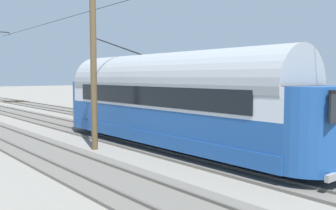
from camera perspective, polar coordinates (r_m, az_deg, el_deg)
ground_plane at (r=20.58m, az=-8.87°, el=-4.75°), size 220.00×220.00×0.00m
track_streetcar_siding at (r=23.38m, az=0.20°, el=-3.46°), size 2.80×80.00×0.18m
track_adjacent_siding at (r=20.83m, az=-9.31°, el=-4.49°), size 2.80×80.00×0.18m
track_third_siding at (r=19.01m, az=-21.08°, el=-5.59°), size 2.80×80.00×0.18m
vintage_streetcar at (r=16.27m, az=0.03°, el=0.87°), size 2.65×15.75×5.40m
coach_adjacent at (r=24.87m, az=-2.97°, el=1.90°), size 2.96×14.79×3.85m
catenary_pole_mid_near at (r=16.72m, az=-11.26°, el=6.72°), size 2.69×0.28×7.60m
switch_stand at (r=29.58m, az=-6.13°, el=-0.56°), size 0.50×0.30×1.24m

